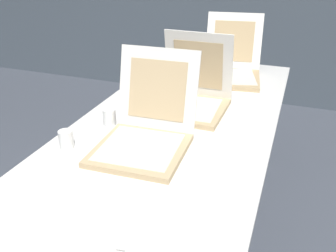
# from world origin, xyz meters

# --- Properties ---
(table) EXTENTS (0.84, 2.03, 0.72)m
(table) POSITION_xyz_m (0.00, 0.56, 0.67)
(table) COLOR silver
(table) RESTS_ON ground
(pizza_box_front) EXTENTS (0.35, 0.43, 0.34)m
(pizza_box_front) POSITION_xyz_m (-0.04, 0.32, 0.77)
(pizza_box_front) COLOR tan
(pizza_box_front) RESTS_ON table
(pizza_box_middle) EXTENTS (0.34, 0.34, 0.35)m
(pizza_box_middle) POSITION_xyz_m (0.02, 0.73, 0.77)
(pizza_box_middle) COLOR tan
(pizza_box_middle) RESTS_ON table
(pizza_box_back) EXTENTS (0.39, 0.48, 0.34)m
(pizza_box_back) POSITION_xyz_m (0.10, 1.24, 0.77)
(pizza_box_back) COLOR tan
(pizza_box_back) RESTS_ON table
(cup_white_far) EXTENTS (0.06, 0.06, 0.07)m
(cup_white_far) POSITION_xyz_m (-0.23, 0.85, 0.76)
(cup_white_far) COLOR white
(cup_white_far) RESTS_ON table
(cup_white_near_center) EXTENTS (0.06, 0.06, 0.07)m
(cup_white_near_center) POSITION_xyz_m (-0.26, 0.44, 0.76)
(cup_white_near_center) COLOR white
(cup_white_near_center) RESTS_ON table
(cup_white_near_left) EXTENTS (0.06, 0.06, 0.07)m
(cup_white_near_left) POSITION_xyz_m (-0.32, 0.21, 0.76)
(cup_white_near_left) COLOR white
(cup_white_near_left) RESTS_ON table
(napkin_pile) EXTENTS (0.19, 0.19, 0.01)m
(napkin_pile) POSITION_xyz_m (0.17, -0.13, 0.73)
(napkin_pile) COLOR white
(napkin_pile) RESTS_ON table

